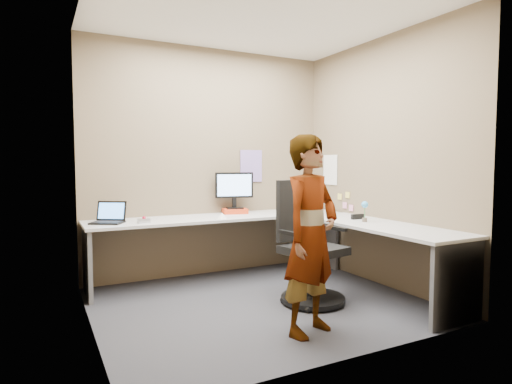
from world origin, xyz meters
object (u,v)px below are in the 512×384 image
office_chair (308,253)px  person (311,235)px  desk (279,233)px  monitor (234,187)px

office_chair → person: 0.83m
desk → person: (-0.40, -1.18, 0.19)m
person → monitor: bearing=62.9°
monitor → office_chair: size_ratio=0.40×
office_chair → person: bearing=-133.2°
monitor → person: (-0.22, -1.95, -0.26)m
office_chair → person: (-0.41, -0.64, 0.31)m
person → desk: bearing=50.5°
monitor → desk: bearing=-63.6°
monitor → person: 1.98m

